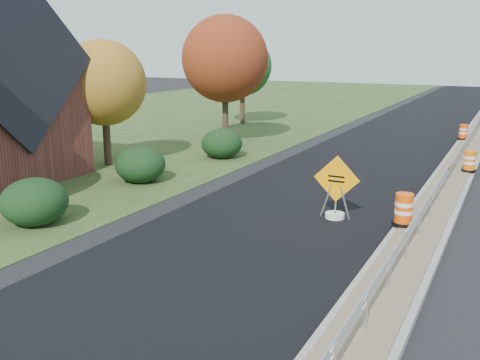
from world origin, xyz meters
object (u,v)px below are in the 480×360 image
at_px(caution_sign, 335,203).
at_px(barrel_median_mid, 470,162).
at_px(barrel_median_near, 404,210).
at_px(barrel_median_far, 463,132).

height_order(caution_sign, barrel_median_mid, caution_sign).
height_order(caution_sign, barrel_median_near, caution_sign).
relative_size(barrel_median_near, barrel_median_far, 1.12).
height_order(caution_sign, barrel_median_far, caution_sign).
bearing_deg(caution_sign, barrel_median_mid, 67.68).
xyz_separation_m(caution_sign, barrel_median_far, (2.24, 17.52, 0.11)).
bearing_deg(barrel_median_near, caution_sign, 170.96).
distance_m(barrel_median_near, barrel_median_far, 17.88).
bearing_deg(barrel_median_far, caution_sign, -97.29).
distance_m(caution_sign, barrel_median_mid, 9.10).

